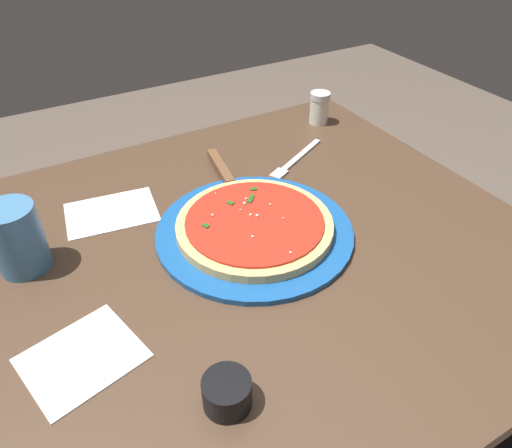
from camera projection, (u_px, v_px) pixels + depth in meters
name	position (u px, v px, depth m)	size (l,w,h in m)	color
restaurant_table	(260.00, 300.00, 0.88)	(0.90, 0.85, 0.73)	black
serving_plate	(256.00, 231.00, 0.81)	(0.33, 0.33, 0.01)	#195199
pizza	(256.00, 224.00, 0.80)	(0.26, 0.26, 0.02)	#DBB26B
pizza_server	(227.00, 178.00, 0.92)	(0.08, 0.22, 0.01)	silver
cup_tall_drink	(17.00, 239.00, 0.72)	(0.08, 0.08, 0.11)	teal
cup_small_sauce	(227.00, 393.00, 0.55)	(0.06, 0.06, 0.04)	black
napkin_folded_right	(111.00, 212.00, 0.86)	(0.16, 0.11, 0.00)	white
napkin_loose_left	(82.00, 358.00, 0.61)	(0.14, 0.12, 0.00)	white
fork	(295.00, 161.00, 1.00)	(0.17, 0.10, 0.00)	silver
parmesan_shaker	(319.00, 108.00, 1.12)	(0.05, 0.05, 0.07)	silver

